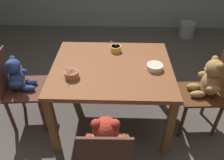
{
  "coord_description": "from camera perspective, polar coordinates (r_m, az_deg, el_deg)",
  "views": [
    {
      "loc": [
        0.05,
        -1.76,
        1.9
      ],
      "look_at": [
        0.0,
        0.05,
        0.52
      ],
      "focal_mm": 35.87,
      "sensor_mm": 36.0,
      "label": 1
    }
  ],
  "objects": [
    {
      "name": "teddy_chair_near_left",
      "position": [
        2.41,
        -22.7,
        -0.31
      ],
      "size": [
        0.42,
        0.44,
        0.84
      ],
      "rotation": [
        0.0,
        0.0,
        0.08
      ],
      "color": "#582E22",
      "rests_on": "ground_plane"
    },
    {
      "name": "porridge_bowl_terracotta_near_left",
      "position": [
        1.99,
        -10.26,
        1.5
      ],
      "size": [
        0.13,
        0.13,
        0.13
      ],
      "color": "#BD6C4D",
      "rests_on": "dining_table"
    },
    {
      "name": "porridge_bowl_yellow_far_center",
      "position": [
        2.35,
        0.94,
        8.05
      ],
      "size": [
        0.12,
        0.11,
        0.12
      ],
      "color": "yellow",
      "rests_on": "dining_table"
    },
    {
      "name": "metal_pail",
      "position": [
        4.48,
        18.57,
        12.14
      ],
      "size": [
        0.28,
        0.28,
        0.26
      ],
      "primitive_type": "cylinder",
      "color": "#93969B",
      "rests_on": "ground_plane"
    },
    {
      "name": "teddy_chair_near_front",
      "position": [
        1.62,
        -1.43,
        -17.12
      ],
      "size": [
        0.37,
        0.38,
        0.9
      ],
      "rotation": [
        0.0,
        0.0,
        1.59
      ],
      "color": "#503125",
      "rests_on": "ground_plane"
    },
    {
      "name": "teddy_chair_near_right",
      "position": [
        2.34,
        23.42,
        -0.94
      ],
      "size": [
        0.43,
        0.4,
        0.89
      ],
      "rotation": [
        0.0,
        0.0,
        3.2
      ],
      "color": "#522D15",
      "rests_on": "ground_plane"
    },
    {
      "name": "ground_plane",
      "position": [
        2.61,
        -0.03,
        -10.12
      ],
      "size": [
        5.2,
        5.2,
        0.04
      ],
      "color": "#4E4741"
    },
    {
      "name": "porridge_bowl_white_near_right",
      "position": [
        2.1,
        10.84,
        3.31
      ],
      "size": [
        0.15,
        0.15,
        0.05
      ],
      "color": "silver",
      "rests_on": "dining_table"
    },
    {
      "name": "dining_table",
      "position": [
        2.17,
        -0.04,
        1.53
      ],
      "size": [
        1.14,
        0.95,
        0.72
      ],
      "color": "brown",
      "rests_on": "ground_plane"
    }
  ]
}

